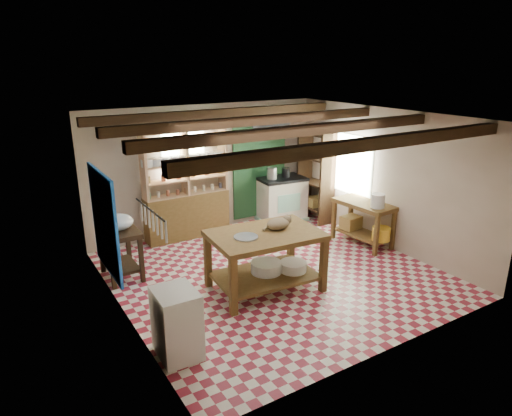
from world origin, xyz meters
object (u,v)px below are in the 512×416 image
white_cabinet (177,323)px  right_counter (363,223)px  cat (278,224)px  work_table (265,261)px  prep_table (121,253)px  stove (281,199)px

white_cabinet → right_counter: bearing=19.6°
white_cabinet → cat: cat is taller
work_table → cat: 0.61m
right_counter → white_cabinet: bearing=-166.6°
prep_table → stove: bearing=13.9°
work_table → prep_table: work_table is taller
white_cabinet → cat: 2.32m
cat → stove: bearing=48.7°
prep_table → right_counter: size_ratio=0.71×
stove → cat: bearing=-120.8°
white_cabinet → right_counter: white_cabinet is taller
stove → right_counter: 2.03m
white_cabinet → right_counter: (4.40, 1.42, -0.01)m
work_table → prep_table: size_ratio=1.98×
work_table → right_counter: (2.59, 0.55, -0.05)m
right_counter → work_table: bearing=-172.5°
cat → white_cabinet: bearing=-162.0°
stove → prep_table: 3.94m
prep_table → cat: 2.63m
cat → prep_table: bearing=137.3°
prep_table → white_cabinet: white_cabinet is taller
cat → right_counter: bearing=7.1°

